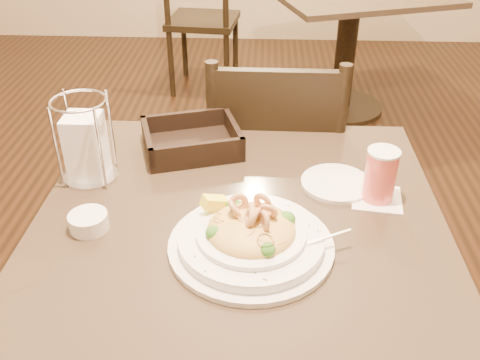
{
  "coord_description": "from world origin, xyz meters",
  "views": [
    {
      "loc": [
        0.05,
        -0.95,
        1.44
      ],
      "look_at": [
        0.0,
        0.02,
        0.81
      ],
      "focal_mm": 40.0,
      "sensor_mm": 36.0,
      "label": 1
    }
  ],
  "objects_px": {
    "butter_ramekin": "(89,222)",
    "main_table": "(240,291)",
    "bread_basket": "(192,142)",
    "pasta_bowl": "(251,236)",
    "dining_chair_near": "(273,174)",
    "side_plate": "(336,183)",
    "background_table": "(348,29)",
    "drink_glass": "(380,176)",
    "napkin_caddy": "(86,145)",
    "dining_chair_far": "(201,15)"
  },
  "relations": [
    {
      "from": "butter_ramekin",
      "to": "drink_glass",
      "type": "bearing_deg",
      "value": 12.72
    },
    {
      "from": "bread_basket",
      "to": "side_plate",
      "type": "distance_m",
      "value": 0.4
    },
    {
      "from": "dining_chair_near",
      "to": "butter_ramekin",
      "type": "xyz_separation_m",
      "value": [
        -0.4,
        -0.61,
        0.25
      ]
    },
    {
      "from": "side_plate",
      "to": "pasta_bowl",
      "type": "bearing_deg",
      "value": -129.18
    },
    {
      "from": "bread_basket",
      "to": "pasta_bowl",
      "type": "bearing_deg",
      "value": -66.93
    },
    {
      "from": "drink_glass",
      "to": "butter_ramekin",
      "type": "bearing_deg",
      "value": -167.28
    },
    {
      "from": "butter_ramekin",
      "to": "main_table",
      "type": "bearing_deg",
      "value": 11.12
    },
    {
      "from": "background_table",
      "to": "napkin_caddy",
      "type": "xyz_separation_m",
      "value": [
        -0.9,
        -2.0,
        0.32
      ]
    },
    {
      "from": "main_table",
      "to": "dining_chair_near",
      "type": "distance_m",
      "value": 0.56
    },
    {
      "from": "dining_chair_far",
      "to": "butter_ramekin",
      "type": "xyz_separation_m",
      "value": [
        0.04,
        -2.47,
        0.25
      ]
    },
    {
      "from": "butter_ramekin",
      "to": "dining_chair_far",
      "type": "bearing_deg",
      "value": 90.95
    },
    {
      "from": "side_plate",
      "to": "butter_ramekin",
      "type": "bearing_deg",
      "value": -160.21
    },
    {
      "from": "main_table",
      "to": "pasta_bowl",
      "type": "bearing_deg",
      "value": -75.43
    },
    {
      "from": "pasta_bowl",
      "to": "napkin_caddy",
      "type": "bearing_deg",
      "value": 147.94
    },
    {
      "from": "dining_chair_near",
      "to": "side_plate",
      "type": "relative_size",
      "value": 5.52
    },
    {
      "from": "main_table",
      "to": "bread_basket",
      "type": "xyz_separation_m",
      "value": [
        -0.14,
        0.29,
        0.25
      ]
    },
    {
      "from": "drink_glass",
      "to": "bread_basket",
      "type": "bearing_deg",
      "value": 155.28
    },
    {
      "from": "butter_ramekin",
      "to": "side_plate",
      "type": "bearing_deg",
      "value": 19.79
    },
    {
      "from": "pasta_bowl",
      "to": "napkin_caddy",
      "type": "distance_m",
      "value": 0.48
    },
    {
      "from": "bread_basket",
      "to": "side_plate",
      "type": "height_order",
      "value": "bread_basket"
    },
    {
      "from": "main_table",
      "to": "dining_chair_far",
      "type": "relative_size",
      "value": 0.97
    },
    {
      "from": "dining_chair_near",
      "to": "pasta_bowl",
      "type": "height_order",
      "value": "dining_chair_near"
    },
    {
      "from": "drink_glass",
      "to": "napkin_caddy",
      "type": "height_order",
      "value": "napkin_caddy"
    },
    {
      "from": "butter_ramekin",
      "to": "dining_chair_near",
      "type": "bearing_deg",
      "value": 56.73
    },
    {
      "from": "dining_chair_far",
      "to": "bread_basket",
      "type": "height_order",
      "value": "dining_chair_far"
    },
    {
      "from": "background_table",
      "to": "side_plate",
      "type": "xyz_separation_m",
      "value": [
        -0.3,
        -2.01,
        0.24
      ]
    },
    {
      "from": "napkin_caddy",
      "to": "butter_ramekin",
      "type": "bearing_deg",
      "value": -75.0
    },
    {
      "from": "dining_chair_near",
      "to": "side_plate",
      "type": "height_order",
      "value": "dining_chair_near"
    },
    {
      "from": "dining_chair_near",
      "to": "butter_ramekin",
      "type": "height_order",
      "value": "dining_chair_near"
    },
    {
      "from": "background_table",
      "to": "bread_basket",
      "type": "distance_m",
      "value": 1.98
    },
    {
      "from": "dining_chair_near",
      "to": "side_plate",
      "type": "xyz_separation_m",
      "value": [
        0.14,
        -0.42,
        0.24
      ]
    },
    {
      "from": "dining_chair_far",
      "to": "pasta_bowl",
      "type": "relative_size",
      "value": 2.52
    },
    {
      "from": "background_table",
      "to": "butter_ramekin",
      "type": "bearing_deg",
      "value": -110.88
    },
    {
      "from": "dining_chair_near",
      "to": "side_plate",
      "type": "bearing_deg",
      "value": 109.12
    },
    {
      "from": "main_table",
      "to": "pasta_bowl",
      "type": "distance_m",
      "value": 0.29
    },
    {
      "from": "napkin_caddy",
      "to": "pasta_bowl",
      "type": "bearing_deg",
      "value": -32.06
    },
    {
      "from": "dining_chair_near",
      "to": "drink_glass",
      "type": "relative_size",
      "value": 7.32
    },
    {
      "from": "background_table",
      "to": "drink_glass",
      "type": "bearing_deg",
      "value": -95.81
    },
    {
      "from": "napkin_caddy",
      "to": "side_plate",
      "type": "distance_m",
      "value": 0.6
    },
    {
      "from": "dining_chair_far",
      "to": "side_plate",
      "type": "distance_m",
      "value": 2.36
    },
    {
      "from": "drink_glass",
      "to": "bread_basket",
      "type": "height_order",
      "value": "drink_glass"
    },
    {
      "from": "background_table",
      "to": "drink_glass",
      "type": "xyz_separation_m",
      "value": [
        -0.21,
        -2.06,
        0.29
      ]
    },
    {
      "from": "background_table",
      "to": "napkin_caddy",
      "type": "distance_m",
      "value": 2.21
    },
    {
      "from": "pasta_bowl",
      "to": "napkin_caddy",
      "type": "xyz_separation_m",
      "value": [
        -0.4,
        0.25,
        0.06
      ]
    },
    {
      "from": "dining_chair_near",
      "to": "pasta_bowl",
      "type": "bearing_deg",
      "value": 85.64
    },
    {
      "from": "dining_chair_far",
      "to": "drink_glass",
      "type": "bearing_deg",
      "value": 111.93
    },
    {
      "from": "main_table",
      "to": "napkin_caddy",
      "type": "bearing_deg",
      "value": 159.12
    },
    {
      "from": "dining_chair_near",
      "to": "drink_glass",
      "type": "distance_m",
      "value": 0.6
    },
    {
      "from": "main_table",
      "to": "butter_ramekin",
      "type": "xyz_separation_m",
      "value": [
        -0.32,
        -0.06,
        0.25
      ]
    },
    {
      "from": "dining_chair_near",
      "to": "pasta_bowl",
      "type": "xyz_separation_m",
      "value": [
        -0.06,
        -0.66,
        0.27
      ]
    }
  ]
}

